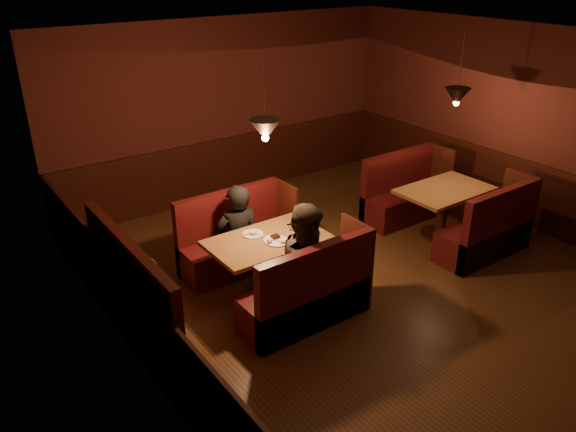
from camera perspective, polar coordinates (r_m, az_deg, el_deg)
room at (r=6.60m, az=7.05°, el=0.77°), size 6.02×7.02×2.92m
main_table at (r=6.63m, az=-2.01°, el=-3.59°), size 1.38×0.84×0.97m
main_bench_far at (r=7.34m, az=-5.29°, el=-2.80°), size 1.52×0.54×1.03m
main_bench_near at (r=6.22m, az=2.20°, el=-8.32°), size 1.52×0.54×1.03m
second_table at (r=8.31m, az=15.52°, el=1.49°), size 1.31×0.84×0.74m
second_bench_far at (r=8.88m, az=11.65°, el=1.91°), size 1.45×0.54×1.03m
second_bench_near at (r=8.01m, az=19.72°, el=-1.75°), size 1.45×0.54×1.03m
diner_a at (r=6.94m, az=-5.17°, el=-0.25°), size 0.64×0.49×1.58m
diner_b at (r=6.15m, az=2.15°, el=-3.10°), size 1.01×0.92×1.69m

